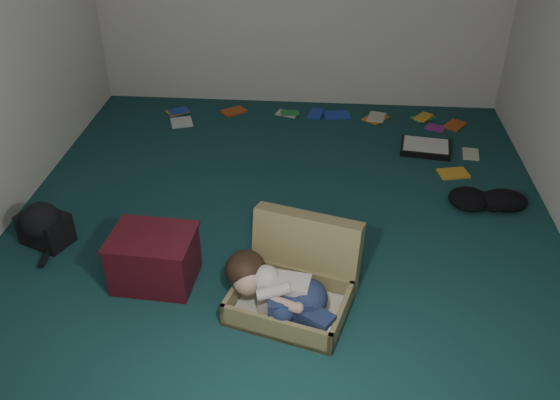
# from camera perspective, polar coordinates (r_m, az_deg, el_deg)

# --- Properties ---
(floor) EXTENTS (4.50, 4.50, 0.00)m
(floor) POSITION_cam_1_polar(r_m,az_deg,el_deg) (4.30, 0.16, -2.79)
(floor) COLOR #163F40
(floor) RESTS_ON ground
(wall_front) EXTENTS (4.50, 0.00, 4.50)m
(wall_front) POSITION_cam_1_polar(r_m,az_deg,el_deg) (1.76, -5.67, -11.79)
(wall_front) COLOR silver
(wall_front) RESTS_ON ground
(suitcase) EXTENTS (0.84, 0.83, 0.50)m
(suitcase) POSITION_cam_1_polar(r_m,az_deg,el_deg) (3.64, 1.59, -7.67)
(suitcase) COLOR olive
(suitcase) RESTS_ON floor
(person) EXTENTS (0.69, 0.50, 0.31)m
(person) POSITION_cam_1_polar(r_m,az_deg,el_deg) (3.50, -0.06, -8.71)
(person) COLOR beige
(person) RESTS_ON suitcase
(maroon_bin) EXTENTS (0.54, 0.44, 0.36)m
(maroon_bin) POSITION_cam_1_polar(r_m,az_deg,el_deg) (3.84, -12.02, -5.52)
(maroon_bin) COLOR #460E17
(maroon_bin) RESTS_ON floor
(backpack) EXTENTS (0.50, 0.46, 0.25)m
(backpack) POSITION_cam_1_polar(r_m,az_deg,el_deg) (4.42, -21.68, -2.48)
(backpack) COLOR black
(backpack) RESTS_ON floor
(clothing_pile) EXTENTS (0.43, 0.36, 0.13)m
(clothing_pile) POSITION_cam_1_polar(r_m,az_deg,el_deg) (4.79, 19.28, 0.15)
(clothing_pile) COLOR black
(clothing_pile) RESTS_ON floor
(paper_tray) EXTENTS (0.47, 0.38, 0.06)m
(paper_tray) POSITION_cam_1_polar(r_m,az_deg,el_deg) (5.45, 13.83, 4.94)
(paper_tray) COLOR black
(paper_tray) RESTS_ON floor
(book_scatter) EXTENTS (2.97, 1.31, 0.02)m
(book_scatter) POSITION_cam_1_polar(r_m,az_deg,el_deg) (5.79, 6.01, 7.26)
(book_scatter) COLOR gold
(book_scatter) RESTS_ON floor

